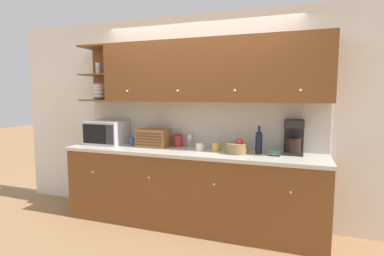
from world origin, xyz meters
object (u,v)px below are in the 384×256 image
Objects in this scene: mug_patterned_third at (216,147)px; coffee_maker at (294,137)px; storage_canister at (178,141)px; wine_bottle at (259,141)px; wine_glass at (190,138)px; mug_blue_second at (200,147)px; mug at (133,141)px; fruit_basket at (237,148)px; bowl_stack_on_counter at (274,152)px; microwave at (107,132)px; bread_box at (153,138)px.

coffee_maker reaches higher than mug_patterned_third.
storage_canister is 0.49× the size of wine_bottle.
wine_glass is 1.70× the size of mug_blue_second.
mug reaches higher than mug_blue_second.
fruit_basket is 0.65m from coffee_maker.
mug_patterned_third is 0.68m from bowl_stack_on_counter.
storage_canister is 0.82m from fruit_basket.
bowl_stack_on_counter is 0.37× the size of coffee_maker.
microwave reaches higher than wine_glass.
coffee_maker is at bearing 8.38° from mug_blue_second.
bread_box is 0.83m from mug_patterned_third.
storage_canister is 1.22m from bowl_stack_on_counter.
wine_bottle is (0.69, 0.04, 0.10)m from mug_blue_second.
storage_canister is at bearing 179.36° from coffee_maker.
microwave is 1.29× the size of coffee_maker.
mug is 1.83m from bowl_stack_on_counter.
mug_patterned_third is (0.83, 0.00, -0.06)m from bread_box.
microwave is 1.27× the size of bread_box.
bowl_stack_on_counter is at bearing -11.20° from wine_bottle.
mug is 0.33m from bread_box.
bowl_stack_on_counter is at bearing -1.88° from bread_box.
mug_patterned_third reaches higher than bowl_stack_on_counter.
fruit_basket is 0.77× the size of wine_bottle.
bread_box reaches higher than mug_patterned_third.
wine_bottle is (1.04, -0.13, 0.07)m from storage_canister.
mug_blue_second is (0.19, -0.19, -0.07)m from wine_glass.
bread_box is 2.53× the size of storage_canister.
microwave is 2.20m from bowl_stack_on_counter.
coffee_maker is (0.37, 0.12, 0.05)m from wine_bottle.
mug_blue_second is at bearing 177.23° from fruit_basket.
bowl_stack_on_counter is (1.05, -0.18, -0.08)m from wine_glass.
wine_bottle reaches higher than microwave.
storage_canister is 0.90× the size of wine_glass.
storage_canister is 1.05m from wine_bottle.
mug_patterned_third is (0.54, -0.12, -0.03)m from storage_canister.
mug is at bearing 178.73° from mug_patterned_third.
microwave is 2.40m from coffee_maker.
mug is 0.40× the size of fruit_basket.
mug is at bearing -172.16° from wine_glass.
mug_blue_second is 0.95× the size of mug_patterned_third.
storage_canister reaches higher than bowl_stack_on_counter.
microwave is 1.57× the size of wine_bottle.
fruit_basket is at bearing -4.14° from mug.
storage_canister is at bearing 166.40° from fruit_basket.
mug_patterned_third is (1.15, -0.03, 0.00)m from mug.
fruit_basket is at bearing -163.71° from coffee_maker.
wine_glass is 1.25m from coffee_maker.
wine_bottle is at bearing 14.42° from fruit_basket.
bread_box is 1.33m from wine_bottle.
fruit_basket reaches higher than mug.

